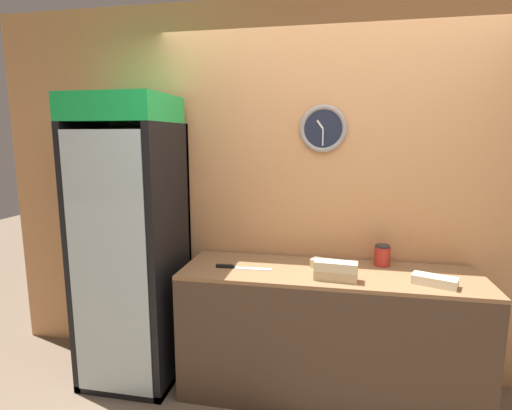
# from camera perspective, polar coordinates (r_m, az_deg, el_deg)

# --- Properties ---
(wall_back) EXTENTS (5.20, 0.09, 2.70)m
(wall_back) POSITION_cam_1_polar(r_m,az_deg,el_deg) (2.93, 10.79, 1.69)
(wall_back) COLOR tan
(wall_back) RESTS_ON ground_plane
(prep_counter) EXTENTS (1.95, 0.59, 0.88)m
(prep_counter) POSITION_cam_1_polar(r_m,az_deg,el_deg) (2.87, 10.13, -17.61)
(prep_counter) COLOR #4C3828
(prep_counter) RESTS_ON ground_plane
(beverage_cooler) EXTENTS (0.64, 0.65, 2.03)m
(beverage_cooler) POSITION_cam_1_polar(r_m,az_deg,el_deg) (3.00, -16.98, -3.35)
(beverage_cooler) COLOR black
(beverage_cooler) RESTS_ON ground_plane
(sandwich_stack_bottom) EXTENTS (0.27, 0.12, 0.06)m
(sandwich_stack_bottom) POSITION_cam_1_polar(r_m,az_deg,el_deg) (2.54, 11.29, -9.85)
(sandwich_stack_bottom) COLOR tan
(sandwich_stack_bottom) RESTS_ON prep_counter
(sandwich_stack_middle) EXTENTS (0.27, 0.11, 0.06)m
(sandwich_stack_middle) POSITION_cam_1_polar(r_m,az_deg,el_deg) (2.52, 11.34, -8.58)
(sandwich_stack_middle) COLOR beige
(sandwich_stack_middle) RESTS_ON sandwich_stack_bottom
(sandwich_flat_left) EXTENTS (0.27, 0.19, 0.06)m
(sandwich_flat_left) POSITION_cam_1_polar(r_m,az_deg,el_deg) (2.63, 24.15, -9.84)
(sandwich_flat_left) COLOR beige
(sandwich_flat_left) RESTS_ON prep_counter
(sandwich_flat_right) EXTENTS (0.30, 0.17, 0.06)m
(sandwich_flat_right) POSITION_cam_1_polar(r_m,az_deg,el_deg) (2.74, 10.83, -8.38)
(sandwich_flat_right) COLOR beige
(sandwich_flat_right) RESTS_ON prep_counter
(chefs_knife) EXTENTS (0.38, 0.06, 0.02)m
(chefs_knife) POSITION_cam_1_polar(r_m,az_deg,el_deg) (2.72, -2.87, -8.85)
(chefs_knife) COLOR silver
(chefs_knife) RESTS_ON prep_counter
(condiment_jar) EXTENTS (0.11, 0.11, 0.14)m
(condiment_jar) POSITION_cam_1_polar(r_m,az_deg,el_deg) (2.88, 17.57, -6.88)
(condiment_jar) COLOR #B72D23
(condiment_jar) RESTS_ON prep_counter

